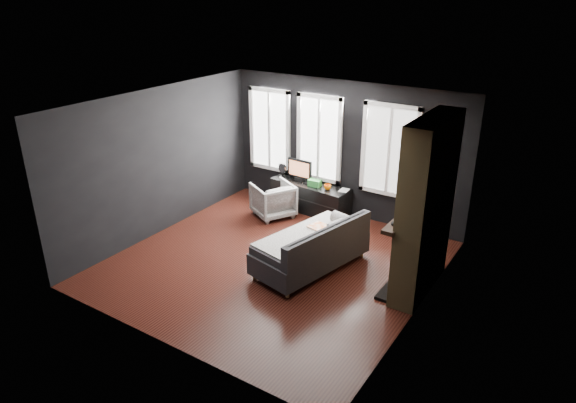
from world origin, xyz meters
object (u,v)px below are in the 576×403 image
Objects in this scene: media_console at (310,197)px; monitor at (300,169)px; armchair at (273,198)px; mantel_vase at (420,196)px; book at (340,185)px; sofa at (311,244)px; mug at (328,186)px.

media_console is 3.01× the size of monitor.
armchair is 3.33m from mantel_vase.
media_console is 7.34× the size of book.
media_console is 3.08m from mantel_vase.
media_console is at bearing 133.43° from sofa.
sofa is 2.34m from media_console.
sofa is 2.57m from monitor.
armchair reaches higher than mug.
armchair is at bearing -151.04° from book.
mantel_vase is (2.65, -1.19, 1.03)m from media_console.
armchair is at bearing 153.65° from sofa.
monitor is at bearing 168.51° from mug.
media_console is at bearing 155.85° from mantel_vase.
media_console is 0.79m from book.
sofa reaches higher than media_console.
mug is at bearing 153.71° from mantel_vase.
mantel_vase is at bearing -31.21° from book.
mug is at bearing -8.33° from monitor.
sofa is at bearing -150.79° from mantel_vase.
mantel_vase is at bearing -26.29° from mug.
media_console is at bearing 167.29° from mug.
book is (0.22, 0.11, 0.05)m from mug.
mantel_vase is (2.94, -1.24, 0.48)m from monitor.
book is (0.96, -0.04, -0.14)m from monitor.
mug is 0.72× the size of mantel_vase.
book is 2.40m from mantel_vase.
monitor is at bearing 177.71° from book.
book is (-0.52, 2.02, 0.28)m from sofa.
mantel_vase reaches higher than media_console.
media_console is (-1.19, 2.01, -0.13)m from sofa.
armchair is 3.98× the size of mantel_vase.
sofa reaches higher than armchair.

